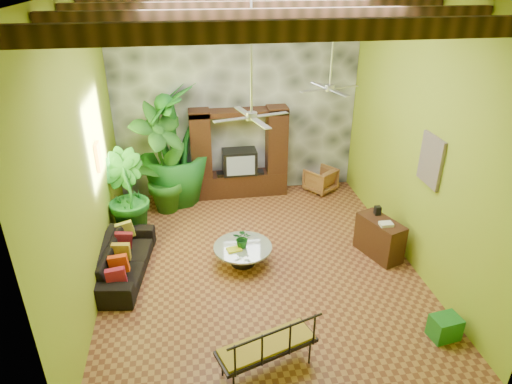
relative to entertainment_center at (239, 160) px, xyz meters
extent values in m
plane|color=brown|center=(0.00, -3.14, -0.97)|extent=(7.00, 7.00, 0.00)
cube|color=#95AC27|center=(0.00, 0.36, 1.53)|extent=(6.00, 0.02, 5.00)
cube|color=#95AC27|center=(-3.00, -3.14, 1.53)|extent=(0.02, 7.00, 5.00)
cube|color=#95AC27|center=(3.00, -3.14, 1.53)|extent=(0.02, 7.00, 5.00)
cube|color=#3B3F43|center=(0.00, 0.30, 1.53)|extent=(5.98, 0.10, 4.98)
cube|color=#3C2213|center=(0.00, -5.74, 3.81)|extent=(5.95, 0.16, 0.22)
cube|color=#3C2213|center=(0.00, -4.44, 3.81)|extent=(5.95, 0.16, 0.22)
cube|color=#3C2213|center=(0.00, -3.14, 3.81)|extent=(5.95, 0.16, 0.22)
cube|color=#3C2213|center=(0.00, -1.84, 3.81)|extent=(5.95, 0.16, 0.22)
cube|color=#33190E|center=(0.00, 0.00, -0.67)|extent=(2.40, 0.50, 0.60)
cube|color=#33190E|center=(-0.95, 0.00, 0.33)|extent=(0.50, 0.48, 2.00)
cube|color=#33190E|center=(0.95, 0.00, 0.33)|extent=(0.50, 0.48, 2.00)
cube|color=#33190E|center=(0.00, 0.00, 1.23)|extent=(2.40, 0.48, 0.12)
cube|color=black|center=(0.00, -0.02, -0.05)|extent=(0.85, 0.52, 0.62)
cube|color=#8C99A8|center=(0.00, -0.29, -0.05)|extent=(0.70, 0.02, 0.50)
cylinder|color=#B5B5BA|center=(-0.20, -3.54, 3.13)|extent=(0.04, 0.04, 1.80)
cylinder|color=#B5B5BA|center=(-0.20, -3.54, 2.23)|extent=(0.18, 0.18, 0.12)
cube|color=#B5B5BA|center=(0.15, -3.44, 2.21)|extent=(0.58, 0.26, 0.01)
cube|color=#B5B5BA|center=(-0.29, -3.19, 2.21)|extent=(0.26, 0.58, 0.01)
cube|color=#B5B5BA|center=(-0.55, -3.63, 2.21)|extent=(0.58, 0.26, 0.01)
cube|color=#B5B5BA|center=(-0.11, -3.88, 2.21)|extent=(0.26, 0.58, 0.01)
cylinder|color=#B5B5BA|center=(1.60, -1.94, 3.13)|extent=(0.04, 0.04, 1.80)
cylinder|color=#B5B5BA|center=(1.60, -1.94, 2.23)|extent=(0.18, 0.18, 0.12)
cube|color=#B5B5BA|center=(1.95, -1.84, 2.21)|extent=(0.58, 0.26, 0.01)
cube|color=#B5B5BA|center=(1.51, -1.59, 2.21)|extent=(0.26, 0.58, 0.01)
cube|color=#B5B5BA|center=(1.25, -2.03, 2.21)|extent=(0.58, 0.26, 0.01)
cube|color=#B5B5BA|center=(1.69, -2.28, 2.21)|extent=(0.26, 0.58, 0.01)
cube|color=gold|center=(-2.96, -2.14, 1.13)|extent=(0.06, 0.32, 0.55)
cube|color=#295999|center=(2.96, -3.74, 1.33)|extent=(0.06, 0.70, 0.90)
imported|color=black|center=(-2.65, -3.04, -0.64)|extent=(1.16, 2.31, 0.64)
imported|color=olive|center=(2.12, -0.12, -0.65)|extent=(0.96, 0.97, 0.64)
imported|color=#26661A|center=(-1.88, -0.63, 0.36)|extent=(1.67, 1.64, 2.65)
imported|color=#1C6A21|center=(-2.65, -1.59, 0.01)|extent=(1.36, 1.37, 1.94)
imported|color=#1A661F|center=(-1.61, -0.05, 0.52)|extent=(1.73, 1.73, 2.98)
cylinder|color=black|center=(-0.32, -3.07, -0.79)|extent=(0.49, 0.49, 0.36)
cylinder|color=#ABB7B1|center=(-0.32, -3.07, -0.59)|extent=(1.16, 1.16, 0.04)
imported|color=#17581D|center=(-0.32, -3.08, -0.37)|extent=(0.43, 0.41, 0.39)
cube|color=yellow|center=(-0.50, -3.18, -0.55)|extent=(0.31, 0.25, 0.03)
cube|color=black|center=(-0.32, -5.79, -0.52)|extent=(1.55, 0.93, 0.06)
cube|color=olive|center=(-0.32, -5.79, -0.48)|extent=(1.47, 0.86, 0.06)
cube|color=black|center=(-0.32, -6.05, -0.25)|extent=(1.41, 0.51, 0.54)
cube|color=#391D12|center=(2.47, -3.19, -0.56)|extent=(0.78, 1.11, 0.81)
cube|color=#217F41|center=(2.61, -5.58, -0.77)|extent=(0.49, 0.40, 0.39)
camera|label=1|loc=(-1.23, -10.58, 4.44)|focal=32.00mm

